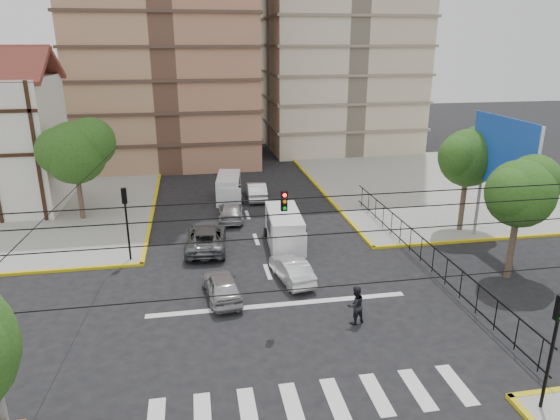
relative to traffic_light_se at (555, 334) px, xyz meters
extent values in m
plane|color=black|center=(-7.80, 7.80, -3.11)|extent=(160.00, 160.00, 0.00)
cube|color=gray|center=(12.20, 27.80, -3.04)|extent=(26.00, 26.00, 0.15)
cube|color=silver|center=(-7.80, 1.80, -3.11)|extent=(12.00, 2.40, 0.01)
cube|color=silver|center=(-7.80, 9.00, -3.11)|extent=(13.00, 0.40, 0.01)
cylinder|color=slate|center=(6.70, 11.80, -0.96)|extent=(0.20, 0.20, 4.00)
cylinder|color=slate|center=(6.70, 15.80, -0.96)|extent=(0.20, 0.20, 4.00)
cube|color=silver|center=(6.70, 13.80, 3.04)|extent=(0.25, 6.00, 4.00)
cube|color=blue|center=(6.50, 13.80, 3.04)|extent=(0.08, 6.20, 4.20)
cylinder|color=#473828|center=(5.20, 9.80, -1.01)|extent=(0.36, 0.36, 4.20)
sphere|color=#1F4C15|center=(5.20, 9.80, 1.73)|extent=(3.60, 3.60, 3.60)
sphere|color=#1F4C15|center=(6.10, 10.10, 2.27)|extent=(2.88, 2.88, 2.88)
sphere|color=#1F4C15|center=(4.48, 9.50, 1.91)|extent=(2.70, 2.70, 2.70)
cylinder|color=#473828|center=(6.20, 16.80, -0.87)|extent=(0.36, 0.36, 4.48)
sphere|color=#1F4C15|center=(6.20, 16.80, 2.05)|extent=(3.80, 3.80, 3.80)
sphere|color=#1F4C15|center=(7.15, 17.10, 2.62)|extent=(3.04, 3.04, 3.04)
sphere|color=#1F4C15|center=(5.44, 16.50, 2.24)|extent=(2.85, 2.85, 2.85)
cylinder|color=#473828|center=(-19.80, 23.80, -1.01)|extent=(0.36, 0.36, 4.20)
sphere|color=#1F4C15|center=(-19.80, 23.80, 1.89)|extent=(4.40, 4.40, 4.40)
sphere|color=#1F4C15|center=(-18.70, 24.10, 2.55)|extent=(3.52, 3.52, 3.52)
sphere|color=#1F4C15|center=(-20.68, 23.50, 2.11)|extent=(3.30, 3.30, 3.30)
cylinder|color=black|center=(0.00, 0.00, -1.21)|extent=(0.12, 0.12, 3.50)
cube|color=black|center=(0.00, 0.00, 0.99)|extent=(0.28, 0.22, 0.90)
cylinder|color=black|center=(-15.60, 15.60, -1.21)|extent=(0.12, 0.12, 3.50)
cube|color=black|center=(-15.60, 15.60, 0.99)|extent=(0.28, 0.22, 0.90)
sphere|color=#FF0C0C|center=(-15.60, 15.60, 1.29)|extent=(0.17, 0.17, 0.17)
cube|color=black|center=(-7.80, 7.80, 2.69)|extent=(0.28, 0.22, 0.90)
cylinder|color=black|center=(-7.80, -1.20, 3.14)|extent=(18.00, 0.03, 0.03)
cube|color=silver|center=(-6.18, 16.43, -1.99)|extent=(2.24, 5.01, 2.25)
cube|color=silver|center=(-6.18, 14.47, -2.13)|extent=(1.93, 1.28, 1.57)
cube|color=black|center=(-6.18, 14.13, -1.59)|extent=(1.82, 0.20, 0.88)
cylinder|color=black|center=(-7.11, 14.86, -2.77)|extent=(0.25, 0.69, 0.69)
cylinder|color=black|center=(-5.25, 14.86, -2.77)|extent=(0.25, 0.69, 0.69)
cylinder|color=black|center=(-7.11, 18.00, -2.77)|extent=(0.25, 0.69, 0.69)
cylinder|color=black|center=(-5.25, 18.00, -2.77)|extent=(0.25, 0.69, 0.69)
cube|color=silver|center=(-8.85, 26.96, -2.09)|extent=(2.36, 4.64, 2.04)
cube|color=silver|center=(-8.85, 25.18, -2.22)|extent=(1.82, 1.28, 1.42)
cube|color=black|center=(-8.85, 24.87, -1.73)|extent=(1.64, 0.32, 0.80)
cylinder|color=black|center=(-9.70, 25.54, -2.80)|extent=(0.25, 0.62, 0.62)
cylinder|color=black|center=(-8.01, 25.54, -2.80)|extent=(0.25, 0.62, 0.62)
cylinder|color=black|center=(-9.70, 28.38, -2.80)|extent=(0.25, 0.62, 0.62)
cylinder|color=black|center=(-8.01, 28.38, -2.80)|extent=(0.25, 0.62, 0.62)
imported|color=#AEAEB3|center=(-10.53, 10.19, -2.43)|extent=(2.04, 4.14, 1.36)
imported|color=white|center=(-6.66, 11.53, -2.47)|extent=(2.00, 4.08, 1.29)
imported|color=#5A5E62|center=(-11.09, 16.77, -2.38)|extent=(2.80, 5.40, 1.45)
imported|color=#AAAAAF|center=(-9.09, 22.06, -2.48)|extent=(2.06, 4.46, 1.26)
imported|color=#232325|center=(-5.33, 21.47, -2.40)|extent=(1.99, 4.29, 1.42)
imported|color=white|center=(-6.60, 26.75, -2.40)|extent=(1.69, 4.38, 1.42)
imported|color=black|center=(-4.65, 6.73, -2.19)|extent=(1.07, 0.95, 1.85)
camera|label=1|loc=(-11.63, -12.64, 9.28)|focal=32.00mm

